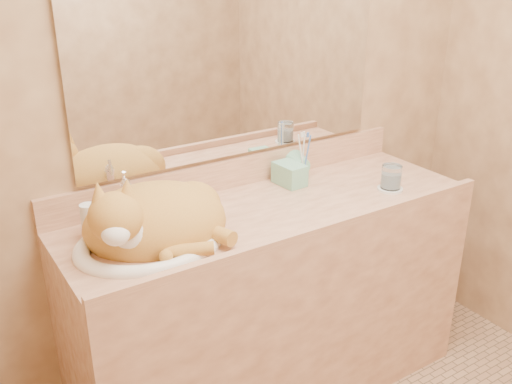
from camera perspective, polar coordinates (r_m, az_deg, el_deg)
wall_back at (r=2.23m, az=-2.14°, el=10.31°), size 2.40×0.02×2.50m
vanity_counter at (r=2.35m, az=1.65°, el=-11.05°), size 1.60×0.55×0.85m
mirror at (r=2.20m, az=-2.03°, el=13.81°), size 1.30×0.02×0.80m
sink_basin at (r=1.88m, az=-10.66°, el=-3.09°), size 0.57×0.50×0.15m
faucet at (r=2.04m, az=-12.76°, el=-0.77°), size 0.07×0.13×0.18m
cat at (r=1.90m, az=-10.41°, el=-2.50°), size 0.56×0.50×0.26m
soap_dispenser at (r=2.27m, az=4.51°, el=2.61°), size 0.10×0.10×0.20m
toothbrush_cup at (r=2.39m, az=4.82°, el=2.38°), size 0.12×0.12×0.10m
toothbrushes at (r=2.37m, az=4.88°, el=4.07°), size 0.03×0.03×0.21m
saucer at (r=2.36m, az=13.26°, el=0.31°), size 0.10×0.10×0.01m
water_glass at (r=2.34m, az=13.38°, el=1.48°), size 0.08×0.08×0.09m
lotion_bottle at (r=1.96m, az=-16.32°, el=-2.91°), size 0.05×0.05×0.13m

